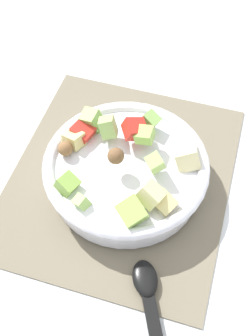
# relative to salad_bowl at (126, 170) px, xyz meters

# --- Properties ---
(ground_plane) EXTENTS (2.40, 2.40, 0.00)m
(ground_plane) POSITION_rel_salad_bowl_xyz_m (0.01, 0.01, -0.04)
(ground_plane) COLOR silver
(placemat) EXTENTS (0.41, 0.36, 0.01)m
(placemat) POSITION_rel_salad_bowl_xyz_m (0.01, 0.01, -0.04)
(placemat) COLOR #756B56
(placemat) RESTS_ON ground_plane
(salad_bowl) EXTENTS (0.26, 0.26, 0.10)m
(salad_bowl) POSITION_rel_salad_bowl_xyz_m (0.00, 0.00, 0.00)
(salad_bowl) COLOR white
(salad_bowl) RESTS_ON placemat
(serving_spoon) EXTENTS (0.19, 0.11, 0.01)m
(serving_spoon) POSITION_rel_salad_bowl_xyz_m (-0.19, -0.09, -0.03)
(serving_spoon) COLOR black
(serving_spoon) RESTS_ON placemat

